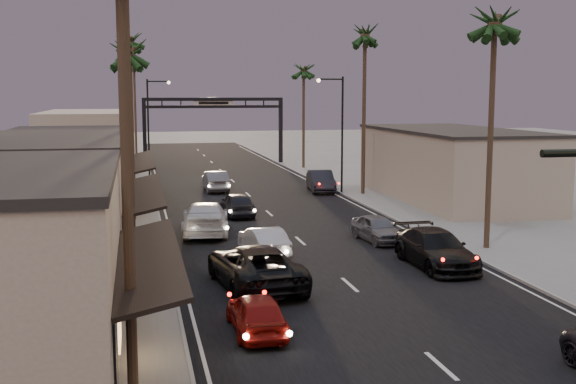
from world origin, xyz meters
name	(u,v)px	position (x,y,z in m)	size (l,w,h in m)	color
ground	(261,206)	(0.00, 40.00, 0.00)	(200.00, 200.00, 0.00)	slate
road	(250,196)	(0.00, 45.00, 0.00)	(14.00, 120.00, 0.02)	black
sidewalk_left	(123,187)	(-9.50, 52.00, 0.06)	(5.00, 92.00, 0.12)	slate
sidewalk_right	(345,181)	(9.50, 52.00, 0.06)	(5.00, 92.00, 0.12)	slate
storefront_mid	(34,203)	(-13.00, 26.00, 2.75)	(8.00, 14.00, 5.50)	#A19481
storefront_far	(66,172)	(-13.00, 42.00, 2.50)	(8.00, 16.00, 5.00)	tan
storefront_dist	(87,142)	(-13.00, 65.00, 3.00)	(8.00, 20.00, 6.00)	#A19481
building_right	(452,166)	(14.00, 40.00, 2.50)	(8.00, 18.00, 5.00)	#A19481
arch	(214,114)	(0.00, 70.00, 5.53)	(15.20, 0.40, 7.27)	black
streetlight_right	(339,125)	(6.92, 45.00, 5.33)	(2.13, 0.30, 9.00)	black
streetlight_left	(151,120)	(-6.92, 58.00, 5.33)	(2.13, 0.30, 9.00)	black
palm_lc	(129,47)	(-8.60, 36.00, 10.47)	(3.20, 3.20, 12.20)	#38281C
palm_ld	(130,37)	(-8.60, 55.00, 12.42)	(3.20, 3.20, 14.20)	#38281C
palm_ra	(495,15)	(8.60, 24.00, 11.44)	(3.20, 3.20, 13.20)	#38281C
palm_rb	(365,30)	(8.60, 44.00, 12.42)	(3.20, 3.20, 14.20)	#38281C
palm_rc	(304,66)	(8.60, 64.00, 10.47)	(3.20, 3.20, 12.20)	#38281C
palm_far	(134,61)	(-8.30, 78.00, 11.44)	(3.20, 3.20, 13.20)	#38281C
oncoming_red	(257,313)	(-4.69, 13.93, 0.68)	(1.60, 3.98, 1.36)	maroon
oncoming_pickup	(255,266)	(-3.83, 19.43, 0.88)	(2.92, 6.33, 1.76)	black
oncoming_silver	(264,242)	(-2.51, 24.93, 0.71)	(1.50, 4.30, 1.42)	#ACABB1
oncoming_white	(205,218)	(-4.71, 30.96, 0.89)	(2.50, 6.14, 1.78)	silver
oncoming_dgrey	(237,204)	(-2.17, 36.46, 0.76)	(1.80, 4.49, 1.53)	black
oncoming_grey_far	(216,181)	(-2.22, 48.47, 0.80)	(1.70, 4.87, 1.60)	#58575D
curbside_black	(436,249)	(4.66, 21.18, 0.83)	(2.31, 5.69, 1.65)	black
curbside_grey	(377,228)	(3.95, 27.07, 0.70)	(1.65, 4.09, 1.40)	#57585D
curbside_far	(321,181)	(5.91, 46.48, 0.84)	(1.78, 5.09, 1.68)	black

